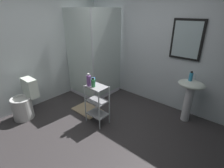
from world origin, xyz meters
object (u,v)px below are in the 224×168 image
object	(u,v)px
toilet	(24,103)
bath_mat	(87,110)
conditioner_bottle_purple	(89,80)
hand_soap_bottle	(191,77)
rinse_cup	(93,81)
pedestal_sink	(190,93)
storage_cart	(97,102)
body_wash_bottle_green	(93,83)
shower_stall	(95,76)

from	to	relation	value
toilet	bath_mat	bearing A→B (deg)	52.12
toilet	conditioner_bottle_purple	world-z (taller)	conditioner_bottle_purple
conditioner_bottle_purple	toilet	bearing A→B (deg)	-145.83
hand_soap_bottle	rinse_cup	xyz separation A→B (m)	(-1.31, -1.09, -0.09)
conditioner_bottle_purple	rinse_cup	bearing A→B (deg)	98.60
pedestal_sink	storage_cart	xyz separation A→B (m)	(-1.21, -1.15, -0.14)
body_wash_bottle_green	conditioner_bottle_purple	bearing A→B (deg)	-161.14
pedestal_sink	rinse_cup	xyz separation A→B (m)	(-1.34, -1.10, 0.21)
toilet	bath_mat	size ratio (longest dim) A/B	1.27
pedestal_sink	toilet	distance (m)	3.11
hand_soap_bottle	rinse_cup	bearing A→B (deg)	-140.20
shower_stall	storage_cart	bearing A→B (deg)	-41.50
pedestal_sink	body_wash_bottle_green	world-z (taller)	body_wash_bottle_green
hand_soap_bottle	conditioner_bottle_purple	world-z (taller)	hand_soap_bottle
bath_mat	shower_stall	bearing A→B (deg)	124.47
bath_mat	pedestal_sink	bearing A→B (deg)	31.38
toilet	body_wash_bottle_green	size ratio (longest dim) A/B	4.73
conditioner_bottle_purple	rinse_cup	xyz separation A→B (m)	(-0.02, 0.12, -0.05)
body_wash_bottle_green	bath_mat	xyz separation A→B (m)	(-0.43, 0.18, -0.80)
rinse_cup	hand_soap_bottle	bearing A→B (deg)	39.80
body_wash_bottle_green	pedestal_sink	bearing A→B (deg)	43.93
pedestal_sink	rinse_cup	world-z (taller)	rinse_cup
toilet	bath_mat	xyz separation A→B (m)	(0.73, 0.94, -0.31)
shower_stall	bath_mat	bearing A→B (deg)	-55.53
hand_soap_bottle	toilet	bearing A→B (deg)	-140.58
storage_cart	bath_mat	bearing A→B (deg)	163.45
shower_stall	body_wash_bottle_green	world-z (taller)	shower_stall
conditioner_bottle_purple	rinse_cup	size ratio (longest dim) A/B	2.14
conditioner_bottle_purple	shower_stall	bearing A→B (deg)	132.47
storage_cart	hand_soap_bottle	world-z (taller)	hand_soap_bottle
toilet	conditioner_bottle_purple	bearing A→B (deg)	34.17
hand_soap_bottle	bath_mat	size ratio (longest dim) A/B	0.29
rinse_cup	conditioner_bottle_purple	bearing A→B (deg)	-81.40
hand_soap_bottle	body_wash_bottle_green	distance (m)	1.70
storage_cart	conditioner_bottle_purple	world-z (taller)	conditioner_bottle_purple
toilet	hand_soap_bottle	distance (m)	3.12
shower_stall	bath_mat	distance (m)	0.94
shower_stall	toilet	world-z (taller)	shower_stall
toilet	conditioner_bottle_purple	size ratio (longest dim) A/B	3.35
rinse_cup	pedestal_sink	bearing A→B (deg)	39.37
toilet	conditioner_bottle_purple	xyz separation A→B (m)	(1.08, 0.73, 0.53)
shower_stall	toilet	distance (m)	1.65
shower_stall	hand_soap_bottle	size ratio (longest dim) A/B	11.61
conditioner_bottle_purple	body_wash_bottle_green	world-z (taller)	conditioner_bottle_purple
storage_cart	rinse_cup	world-z (taller)	rinse_cup
toilet	body_wash_bottle_green	distance (m)	1.47
toilet	body_wash_bottle_green	world-z (taller)	body_wash_bottle_green
conditioner_bottle_purple	rinse_cup	distance (m)	0.13
body_wash_bottle_green	rinse_cup	bearing A→B (deg)	135.43
bath_mat	conditioner_bottle_purple	bearing A→B (deg)	-30.96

